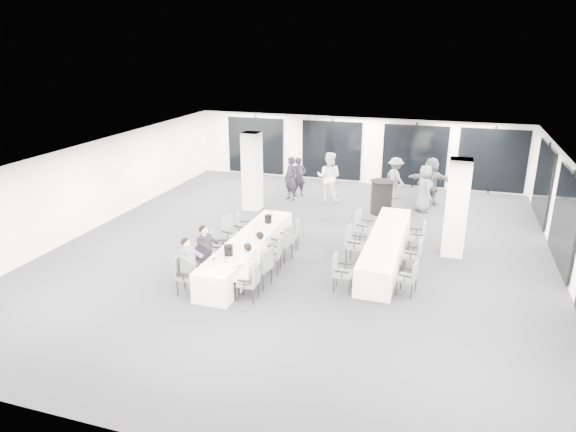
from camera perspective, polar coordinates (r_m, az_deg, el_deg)
name	(u,v)px	position (r m, az deg, el deg)	size (l,w,h in m)	color
room	(341,197)	(15.48, 5.90, 2.13)	(14.04, 16.04, 2.84)	#27272C
column_left	(252,171)	(18.44, -4.01, 4.97)	(0.60, 0.60, 2.80)	silver
column_right	(456,208)	(15.09, 18.21, 0.85)	(0.60, 0.60, 2.80)	silver
banquet_table_main	(249,252)	(14.08, -4.41, -3.95)	(0.90, 5.00, 0.75)	silver
banquet_table_side	(386,248)	(14.55, 10.79, -3.48)	(0.90, 5.00, 0.75)	silver
cocktail_table	(382,197)	(18.40, 10.35, 2.09)	(0.85, 0.85, 1.19)	black
chair_main_left_near	(185,272)	(12.67, -11.42, -6.16)	(0.51, 0.56, 0.95)	#515459
chair_main_left_second	(203,259)	(13.43, -9.47, -4.73)	(0.54, 0.57, 0.89)	#515459
chair_main_left_mid	(216,246)	(14.09, -8.01, -3.32)	(0.58, 0.61, 0.96)	#515459
chair_main_left_fourth	(231,232)	(14.93, -6.36, -1.75)	(0.64, 0.66, 1.04)	#515459
chair_main_left_far	(242,226)	(15.62, -5.17, -1.14)	(0.53, 0.56, 0.87)	#515459
chair_main_right_near	(251,280)	(12.13, -4.13, -7.11)	(0.48, 0.53, 0.91)	#515459
chair_main_right_second	(263,265)	(12.75, -2.83, -5.45)	(0.58, 0.62, 1.01)	#515459
chair_main_right_mid	(275,253)	(13.55, -1.51, -4.12)	(0.53, 0.57, 0.93)	#515459
chair_main_right_fourth	(284,240)	(14.23, -0.41, -2.71)	(0.60, 0.64, 1.03)	#515459
chair_main_right_far	(294,232)	(15.11, 0.64, -1.80)	(0.48, 0.52, 0.86)	#515459
chair_side_left_near	(340,270)	(12.65, 5.81, -6.00)	(0.48, 0.54, 0.92)	#515459
chair_side_left_mid	(353,242)	(14.22, 7.28, -2.86)	(0.57, 0.62, 1.04)	#515459
chair_side_left_far	(362,225)	(15.52, 8.26, -1.03)	(0.59, 0.64, 1.04)	#515459
chair_side_right_near	(410,276)	(12.72, 13.41, -6.45)	(0.52, 0.55, 0.87)	#515459
chair_side_right_mid	(415,253)	(13.94, 13.94, -4.04)	(0.50, 0.55, 0.93)	#515459
chair_side_right_far	(419,234)	(15.29, 14.36, -2.00)	(0.51, 0.55, 0.93)	#515459
seated_guest_a	(190,263)	(12.49, -10.82, -5.14)	(0.50, 0.38, 1.44)	#54565B
seated_guest_b	(207,249)	(13.23, -8.97, -3.63)	(0.50, 0.38, 1.44)	black
seated_guest_c	(244,268)	(12.06, -4.88, -5.75)	(0.50, 0.38, 1.44)	white
seated_guest_d	(256,255)	(12.72, -3.54, -4.36)	(0.50, 0.38, 1.44)	white
standing_guest_a	(299,174)	(20.11, 1.24, 4.65)	(0.64, 0.51, 1.75)	black
standing_guest_b	(329,174)	(19.46, 4.57, 4.70)	(1.04, 0.63, 2.15)	white
standing_guest_c	(396,175)	(20.27, 11.86, 4.45)	(1.18, 0.60, 1.82)	#54565B
standing_guest_d	(429,179)	(19.94, 15.43, 3.97)	(1.08, 0.61, 1.84)	#54565B
standing_guest_e	(425,186)	(18.87, 14.94, 3.29)	(0.92, 0.56, 1.91)	#54565B
standing_guest_f	(431,178)	(19.75, 15.60, 4.10)	(1.86, 0.72, 2.03)	#54565B
standing_guest_g	(291,176)	(19.57, 0.31, 4.49)	(0.70, 0.56, 1.91)	black
ice_bucket_near	(229,250)	(12.89, -6.62, -3.81)	(0.23, 0.23, 0.26)	black
ice_bucket_far	(268,219)	(15.07, -2.23, -0.33)	(0.21, 0.21, 0.24)	black
water_bottle_a	(214,257)	(12.57, -8.25, -4.57)	(0.07, 0.07, 0.23)	silver
water_bottle_b	(254,231)	(14.16, -3.79, -1.72)	(0.07, 0.07, 0.21)	silver
water_bottle_c	(271,214)	(15.49, -1.85, 0.19)	(0.07, 0.07, 0.22)	silver
plate_a	(226,258)	(12.74, -6.92, -4.69)	(0.22, 0.22, 0.03)	white
plate_b	(226,262)	(12.53, -6.88, -5.12)	(0.20, 0.20, 0.03)	white
plate_c	(246,244)	(13.54, -4.66, -3.15)	(0.22, 0.22, 0.03)	white
wine_glass	(218,269)	(11.89, -7.77, -5.88)	(0.07, 0.07, 0.18)	silver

